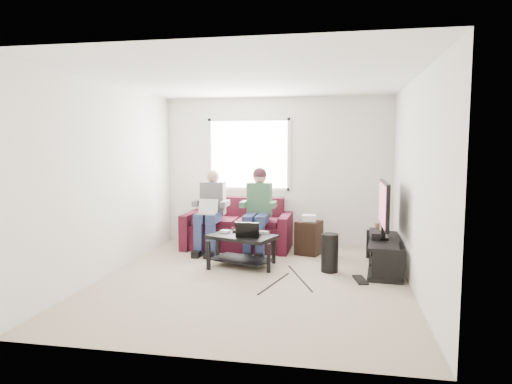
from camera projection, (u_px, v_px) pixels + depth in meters
floor at (253, 280)px, 6.00m from camera, size 4.50×4.50×0.00m
ceiling at (253, 79)px, 5.73m from camera, size 4.50×4.50×0.00m
wall_back at (277, 171)px, 8.07m from camera, size 4.50×0.00×4.50m
wall_front at (200, 204)px, 3.66m from camera, size 4.50×0.00×4.50m
wall_left at (109, 180)px, 6.23m from camera, size 0.00×4.50×4.50m
wall_right at (415, 184)px, 5.50m from camera, size 0.00×4.50×4.50m
window at (249, 154)px, 8.11m from camera, size 1.48×0.04×1.28m
sofa at (238, 230)px, 7.86m from camera, size 1.81×0.91×0.85m
person_left at (210, 207)px, 7.57m from camera, size 0.40×0.70×1.35m
person_right at (258, 204)px, 7.44m from camera, size 0.40×0.71×1.40m
laptop_silver at (207, 210)px, 7.37m from camera, size 0.33×0.24×0.24m
coffee_table at (242, 243)px, 6.64m from camera, size 1.06×0.84×0.46m
laptop_black at (249, 228)px, 6.52m from camera, size 0.41×0.36×0.24m
controller_a at (225, 232)px, 6.79m from camera, size 0.16×0.14×0.04m
controller_b at (238, 231)px, 6.82m from camera, size 0.16×0.12×0.04m
controller_c at (264, 233)px, 6.72m from camera, size 0.16×0.12×0.04m
tv_stand at (383, 256)px, 6.46m from camera, size 0.52×1.37×0.45m
tv at (384, 206)px, 6.48m from camera, size 0.12×1.10×0.81m
soundbar at (375, 234)px, 6.55m from camera, size 0.12×0.50×0.10m
drink_cup at (377, 227)px, 7.05m from camera, size 0.08×0.08×0.12m
console_white at (386, 258)px, 6.06m from camera, size 0.30×0.22×0.06m
console_grey at (382, 246)px, 6.74m from camera, size 0.34×0.26×0.08m
console_black at (384, 252)px, 6.40m from camera, size 0.38×0.30×0.07m
subwoofer at (330, 253)px, 6.37m from camera, size 0.24×0.24×0.54m
keyboard_floor at (360, 280)px, 5.98m from camera, size 0.21×0.42×0.02m
end_table at (309, 237)px, 7.39m from camera, size 0.37×0.37×0.64m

